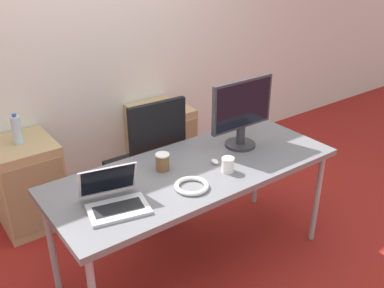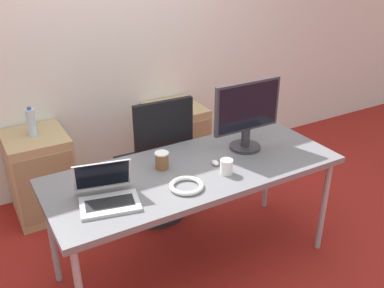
{
  "view_description": "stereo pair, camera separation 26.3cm",
  "coord_description": "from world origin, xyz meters",
  "px_view_note": "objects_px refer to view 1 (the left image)",
  "views": [
    {
      "loc": [
        -1.41,
        -1.87,
        2.05
      ],
      "look_at": [
        0.0,
        0.04,
        0.91
      ],
      "focal_mm": 40.0,
      "sensor_mm": 36.0,
      "label": 1
    },
    {
      "loc": [
        -1.19,
        -2.01,
        2.05
      ],
      "look_at": [
        0.0,
        0.04,
        0.91
      ],
      "focal_mm": 40.0,
      "sensor_mm": 36.0,
      "label": 2
    }
  ],
  "objects_px": {
    "cabinet_right": "(161,142)",
    "laptop_center": "(115,199)",
    "monitor": "(242,112)",
    "mouse": "(215,162)",
    "water_bottle": "(17,130)",
    "coffee_cup_brown": "(163,162)",
    "cable_coil": "(192,186)",
    "cabinet_left": "(27,183)",
    "office_chair": "(148,176)",
    "coffee_cup_white": "(228,165)"
  },
  "relations": [
    {
      "from": "cabinet_right",
      "to": "laptop_center",
      "type": "distance_m",
      "value": 1.72
    },
    {
      "from": "monitor",
      "to": "mouse",
      "type": "height_order",
      "value": "monitor"
    },
    {
      "from": "water_bottle",
      "to": "mouse",
      "type": "bearing_deg",
      "value": -53.83
    },
    {
      "from": "coffee_cup_brown",
      "to": "cable_coil",
      "type": "distance_m",
      "value": 0.28
    },
    {
      "from": "monitor",
      "to": "mouse",
      "type": "bearing_deg",
      "value": -162.09
    },
    {
      "from": "monitor",
      "to": "mouse",
      "type": "xyz_separation_m",
      "value": [
        -0.31,
        -0.1,
        -0.23
      ]
    },
    {
      "from": "cabinet_left",
      "to": "laptop_center",
      "type": "distance_m",
      "value": 1.34
    },
    {
      "from": "cabinet_left",
      "to": "water_bottle",
      "type": "distance_m",
      "value": 0.45
    },
    {
      "from": "cabinet_right",
      "to": "monitor",
      "type": "height_order",
      "value": "monitor"
    },
    {
      "from": "water_bottle",
      "to": "laptop_center",
      "type": "height_order",
      "value": "laptop_center"
    },
    {
      "from": "cabinet_right",
      "to": "water_bottle",
      "type": "height_order",
      "value": "water_bottle"
    },
    {
      "from": "cabinet_left",
      "to": "laptop_center",
      "type": "bearing_deg",
      "value": -83.34
    },
    {
      "from": "office_chair",
      "to": "cabinet_right",
      "type": "xyz_separation_m",
      "value": [
        0.45,
        0.51,
        -0.04
      ]
    },
    {
      "from": "coffee_cup_white",
      "to": "coffee_cup_brown",
      "type": "relative_size",
      "value": 0.85
    },
    {
      "from": "coffee_cup_brown",
      "to": "monitor",
      "type": "bearing_deg",
      "value": -2.9
    },
    {
      "from": "mouse",
      "to": "cable_coil",
      "type": "relative_size",
      "value": 0.29
    },
    {
      "from": "laptop_center",
      "to": "mouse",
      "type": "bearing_deg",
      "value": 4.23
    },
    {
      "from": "cabinet_left",
      "to": "monitor",
      "type": "height_order",
      "value": "monitor"
    },
    {
      "from": "office_chair",
      "to": "mouse",
      "type": "height_order",
      "value": "office_chair"
    },
    {
      "from": "office_chair",
      "to": "cabinet_right",
      "type": "bearing_deg",
      "value": 48.22
    },
    {
      "from": "cabinet_right",
      "to": "coffee_cup_brown",
      "type": "xyz_separation_m",
      "value": [
        -0.66,
        -1.07,
        0.47
      ]
    },
    {
      "from": "cabinet_left",
      "to": "cabinet_right",
      "type": "bearing_deg",
      "value": 0.0
    },
    {
      "from": "monitor",
      "to": "coffee_cup_white",
      "type": "xyz_separation_m",
      "value": [
        -0.31,
        -0.22,
        -0.2
      ]
    },
    {
      "from": "cabinet_left",
      "to": "cabinet_right",
      "type": "xyz_separation_m",
      "value": [
        1.23,
        0.0,
        0.0
      ]
    },
    {
      "from": "office_chair",
      "to": "cable_coil",
      "type": "xyz_separation_m",
      "value": [
        -0.19,
        -0.84,
        0.39
      ]
    },
    {
      "from": "cabinet_right",
      "to": "cable_coil",
      "type": "relative_size",
      "value": 3.44
    },
    {
      "from": "office_chair",
      "to": "laptop_center",
      "type": "xyz_separation_m",
      "value": [
        -0.63,
        -0.74,
        0.42
      ]
    },
    {
      "from": "coffee_cup_brown",
      "to": "mouse",
      "type": "bearing_deg",
      "value": -22.92
    },
    {
      "from": "office_chair",
      "to": "cable_coil",
      "type": "relative_size",
      "value": 5.22
    },
    {
      "from": "coffee_cup_white",
      "to": "cabinet_right",
      "type": "bearing_deg",
      "value": 75.09
    },
    {
      "from": "coffee_cup_white",
      "to": "laptop_center",
      "type": "bearing_deg",
      "value": 174.49
    },
    {
      "from": "monitor",
      "to": "office_chair",
      "type": "bearing_deg",
      "value": 124.66
    },
    {
      "from": "office_chair",
      "to": "cable_coil",
      "type": "height_order",
      "value": "office_chair"
    },
    {
      "from": "coffee_cup_brown",
      "to": "laptop_center",
      "type": "bearing_deg",
      "value": -156.37
    },
    {
      "from": "monitor",
      "to": "mouse",
      "type": "relative_size",
      "value": 8.42
    },
    {
      "from": "office_chair",
      "to": "coffee_cup_white",
      "type": "xyz_separation_m",
      "value": [
        0.1,
        -0.81,
        0.42
      ]
    },
    {
      "from": "coffee_cup_brown",
      "to": "cabinet_left",
      "type": "bearing_deg",
      "value": 118.04
    },
    {
      "from": "water_bottle",
      "to": "cabinet_left",
      "type": "bearing_deg",
      "value": -90.0
    },
    {
      "from": "cabinet_left",
      "to": "cabinet_right",
      "type": "height_order",
      "value": "same"
    },
    {
      "from": "monitor",
      "to": "cabinet_left",
      "type": "bearing_deg",
      "value": 137.17
    },
    {
      "from": "mouse",
      "to": "cable_coil",
      "type": "height_order",
      "value": "mouse"
    },
    {
      "from": "cabinet_right",
      "to": "coffee_cup_white",
      "type": "relative_size",
      "value": 7.39
    },
    {
      "from": "water_bottle",
      "to": "monitor",
      "type": "bearing_deg",
      "value": -42.89
    },
    {
      "from": "laptop_center",
      "to": "monitor",
      "type": "xyz_separation_m",
      "value": [
        1.04,
        0.15,
        0.2
      ]
    },
    {
      "from": "laptop_center",
      "to": "coffee_cup_brown",
      "type": "height_order",
      "value": "laptop_center"
    },
    {
      "from": "laptop_center",
      "to": "mouse",
      "type": "height_order",
      "value": "laptop_center"
    },
    {
      "from": "office_chair",
      "to": "water_bottle",
      "type": "xyz_separation_m",
      "value": [
        -0.78,
        0.51,
        0.41
      ]
    },
    {
      "from": "office_chair",
      "to": "coffee_cup_brown",
      "type": "distance_m",
      "value": 0.73
    },
    {
      "from": "cabinet_right",
      "to": "coffee_cup_brown",
      "type": "distance_m",
      "value": 1.34
    },
    {
      "from": "cabinet_left",
      "to": "water_bottle",
      "type": "xyz_separation_m",
      "value": [
        0.0,
        0.0,
        0.45
      ]
    }
  ]
}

